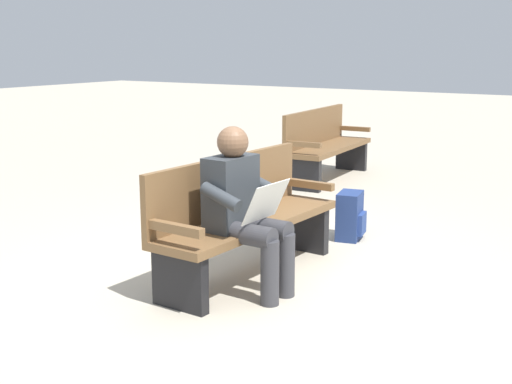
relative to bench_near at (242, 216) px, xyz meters
name	(u,v)px	position (x,y,z in m)	size (l,w,h in m)	color
ground_plane	(250,276)	(0.00, 0.07, -0.46)	(40.00, 40.00, 0.00)	#B7AD99
bench_near	(242,216)	(0.00, 0.00, 0.00)	(1.82, 0.57, 0.90)	brown
person_seated	(244,206)	(0.31, 0.22, 0.17)	(0.58, 0.59, 1.18)	#33383D
backpack	(350,216)	(-1.33, 0.29, -0.25)	(0.34, 0.28, 0.43)	navy
bench_far	(325,144)	(-3.71, -1.16, 0.00)	(1.83, 0.59, 0.90)	brown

